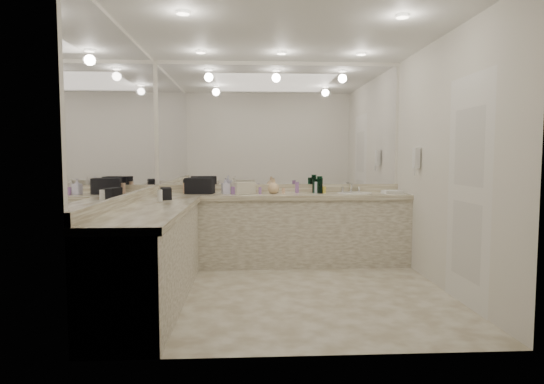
{
  "coord_description": "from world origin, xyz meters",
  "views": [
    {
      "loc": [
        -0.4,
        -4.5,
        1.36
      ],
      "look_at": [
        -0.14,
        0.4,
        0.98
      ],
      "focal_mm": 30.0,
      "sensor_mm": 36.0,
      "label": 1
    }
  ],
  "objects": [
    {
      "name": "mirror_left",
      "position": [
        -1.59,
        0.0,
        1.77
      ],
      "size": [
        0.01,
        2.92,
        1.55
      ],
      "primitive_type": "cube",
      "color": "white",
      "rests_on": "wall_left"
    },
    {
      "name": "amenity_bottle_7",
      "position": [
        0.47,
        1.26,
        0.97
      ],
      "size": [
        0.06,
        0.06,
        0.15
      ],
      "primitive_type": "cylinder",
      "color": "silver",
      "rests_on": "vanity_back_top"
    },
    {
      "name": "amenity_bottle_6",
      "position": [
        0.22,
        1.29,
        0.97
      ],
      "size": [
        0.05,
        0.05,
        0.14
      ],
      "primitive_type": "cylinder",
      "color": "#9966B2",
      "rests_on": "vanity_back_top"
    },
    {
      "name": "sink",
      "position": [
        0.95,
        1.2,
        0.9
      ],
      "size": [
        0.44,
        0.44,
        0.03
      ],
      "primitive_type": "cylinder",
      "color": "white",
      "rests_on": "vanity_back_top"
    },
    {
      "name": "wall_phone",
      "position": [
        1.56,
        0.7,
        1.35
      ],
      "size": [
        0.06,
        0.1,
        0.24
      ],
      "primitive_type": "cube",
      "color": "white",
      "rests_on": "wall_right"
    },
    {
      "name": "wall_back",
      "position": [
        0.0,
        1.5,
        1.3
      ],
      "size": [
        3.2,
        0.02,
        2.6
      ],
      "primitive_type": "cube",
      "color": "silver",
      "rests_on": "floor"
    },
    {
      "name": "backsplash_back",
      "position": [
        0.0,
        1.48,
        0.95
      ],
      "size": [
        3.2,
        0.04,
        0.1
      ],
      "primitive_type": "cube",
      "color": "beige",
      "rests_on": "vanity_back_top"
    },
    {
      "name": "green_bottle_1",
      "position": [
        0.51,
        1.23,
        1.01
      ],
      "size": [
        0.07,
        0.07,
        0.22
      ],
      "primitive_type": "cylinder",
      "color": "#0B4527",
      "rests_on": "vanity_back_top"
    },
    {
      "name": "wall_left",
      "position": [
        -1.6,
        0.0,
        1.3
      ],
      "size": [
        0.02,
        3.0,
        2.6
      ],
      "primitive_type": "cube",
      "color": "silver",
      "rests_on": "floor"
    },
    {
      "name": "amenity_bottle_2",
      "position": [
        0.56,
        1.23,
        0.94
      ],
      "size": [
        0.05,
        0.05,
        0.09
      ],
      "primitive_type": "cylinder",
      "color": "#F2D84C",
      "rests_on": "vanity_back_top"
    },
    {
      "name": "amenity_bottle_5",
      "position": [
        -0.04,
        1.32,
        0.95
      ],
      "size": [
        0.04,
        0.04,
        0.1
      ],
      "primitive_type": "cylinder",
      "color": "#3F3F4C",
      "rests_on": "vanity_back_top"
    },
    {
      "name": "door",
      "position": [
        1.59,
        -0.5,
        1.05
      ],
      "size": [
        0.02,
        0.82,
        2.1
      ],
      "primitive_type": "cube",
      "color": "white",
      "rests_on": "wall_right"
    },
    {
      "name": "green_bottle_4",
      "position": [
        0.49,
        1.32,
        0.99
      ],
      "size": [
        0.07,
        0.07,
        0.18
      ],
      "primitive_type": "cylinder",
      "color": "#0B4527",
      "rests_on": "vanity_back_top"
    },
    {
      "name": "amenity_bottle_4",
      "position": [
        -0.59,
        1.13,
        0.95
      ],
      "size": [
        0.06,
        0.06,
        0.09
      ],
      "primitive_type": "cylinder",
      "color": "#9966B2",
      "rests_on": "vanity_back_top"
    },
    {
      "name": "faucet",
      "position": [
        0.95,
        1.41,
        0.97
      ],
      "size": [
        0.24,
        0.16,
        0.14
      ],
      "primitive_type": "cube",
      "color": "silver",
      "rests_on": "vanity_back_top"
    },
    {
      "name": "hand_towel",
      "position": [
        1.43,
        1.16,
        0.92
      ],
      "size": [
        0.26,
        0.2,
        0.04
      ],
      "primitive_type": "cube",
      "rotation": [
        0.0,
        0.0,
        0.15
      ],
      "color": "white",
      "rests_on": "vanity_back_top"
    },
    {
      "name": "backsplash_left",
      "position": [
        -1.58,
        0.0,
        0.95
      ],
      "size": [
        0.04,
        3.0,
        0.1
      ],
      "primitive_type": "cube",
      "color": "beige",
      "rests_on": "vanity_left_top"
    },
    {
      "name": "vanity_back_top",
      "position": [
        0.0,
        1.19,
        0.87
      ],
      "size": [
        3.2,
        0.64,
        0.06
      ],
      "primitive_type": "cube",
      "color": "beige",
      "rests_on": "vanity_back_base"
    },
    {
      "name": "ceiling",
      "position": [
        0.0,
        0.0,
        2.6
      ],
      "size": [
        3.2,
        3.2,
        0.0
      ],
      "primitive_type": "plane",
      "color": "white",
      "rests_on": "floor"
    },
    {
      "name": "green_bottle_3",
      "position": [
        0.47,
        1.31,
        0.99
      ],
      "size": [
        0.07,
        0.07,
        0.18
      ],
      "primitive_type": "cylinder",
      "color": "#0B4527",
      "rests_on": "vanity_back_top"
    },
    {
      "name": "cream_cosmetic_case",
      "position": [
        -0.46,
        1.17,
        0.97
      ],
      "size": [
        0.29,
        0.24,
        0.15
      ],
      "primitive_type": "cube",
      "rotation": [
        0.0,
        0.0,
        0.4
      ],
      "color": "beige",
      "rests_on": "vanity_back_top"
    },
    {
      "name": "amenity_bottle_3",
      "position": [
        -0.26,
        1.12,
        0.94
      ],
      "size": [
        0.04,
        0.04,
        0.09
      ],
      "primitive_type": "cylinder",
      "color": "#9966B2",
      "rests_on": "vanity_back_top"
    },
    {
      "name": "soap_bottle_c",
      "position": [
        -0.08,
        1.23,
        1.0
      ],
      "size": [
        0.17,
        0.17,
        0.19
      ],
      "primitive_type": "imported",
      "rotation": [
        0.0,
        0.0,
        0.18
      ],
      "color": "#DEB785",
      "rests_on": "vanity_back_top"
    },
    {
      "name": "black_toiletry_bag",
      "position": [
        -1.01,
        1.24,
        1.0
      ],
      "size": [
        0.37,
        0.26,
        0.2
      ],
      "primitive_type": "cube",
      "rotation": [
        0.0,
        0.0,
        -0.13
      ],
      "color": "black",
      "rests_on": "vanity_back_top"
    },
    {
      "name": "black_bag_spill",
      "position": [
        -1.3,
        0.5,
        0.97
      ],
      "size": [
        0.16,
        0.26,
        0.13
      ],
      "primitive_type": "cube",
      "rotation": [
        0.0,
        0.0,
        0.22
      ],
      "color": "black",
      "rests_on": "vanity_left_top"
    },
    {
      "name": "amenity_bottle_0",
      "position": [
        -1.2,
        1.29,
        0.97
      ],
      "size": [
        0.06,
        0.06,
        0.13
      ],
      "primitive_type": "cylinder",
      "color": "#E0B28C",
      "rests_on": "vanity_back_top"
    },
    {
      "name": "green_bottle_2",
      "position": [
        0.51,
        1.22,
        1.0
      ],
      "size": [
        0.06,
        0.06,
        0.2
      ],
      "primitive_type": "cylinder",
      "color": "#0B4527",
      "rests_on": "vanity_back_top"
    },
    {
      "name": "lotion_left",
      "position": [
        -1.3,
        0.15,
        0.96
      ],
      "size": [
        0.05,
        0.05,
        0.12
      ],
      "primitive_type": "cylinder",
      "color": "white",
      "rests_on": "vanity_left_top"
    },
    {
      "name": "wall_right",
      "position": [
        1.6,
        0.0,
        1.3
      ],
      "size": [
        0.02,
        3.0,
        2.6
      ],
      "primitive_type": "cube",
      "color": "silver",
      "rests_on": "floor"
    },
    {
      "name": "vanity_left_top",
      "position": [
        -1.29,
        -0.3,
        0.87
      ],
      "size": [
        0.64,
        2.42,
        0.06
      ],
      "primitive_type": "cube",
      "color": "beige",
      "rests_on": "vanity_left_base"
    },
    {
      "name": "floor",
      "position": [
        0.0,
        0.0,
        0.0
      ],
      "size": [
        3.2,
        3.2,
        0.0
      ],
      "primitive_type": "plane",
      "color": "beige",
      "rests_on": "ground"
    },
    {
      "name": "vanity_back_base",
      "position": [
        0.0,
        1.2,
        0.42
      ],
      "size": [
        3.2,
        0.6,
        0.84
      ],
      "primitive_type": "cube",
      "color": "silver",
      "rests_on": "floor"
    },
    {
      "name": "mirror_back",
      "position": [
        0.0,
        1.49,
        1.77
      ],
      "size": [
        3.12,
        0.01,
        1.55
      ],
      "primitive_type": "cube",
      "color": "white",
      "rests_on": "wall_back"
    },
    {
      "name": "amenity_bottle_1",
      "position": [
        0.05,
        1.22,
        0.94
      ],
      "size": [
        0.04,
        0.04,
        0.07
      ],
      "primitive_type": "cylinder",
      "color": "#E0B28C",
      "rests_on": "vanity_back_top"
    },
    {
      "name": "soap_bottle_b",
      "position": [
        -0.68,
        1.16,
        1.0
      ],
      "size": [
        0.11,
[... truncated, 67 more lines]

